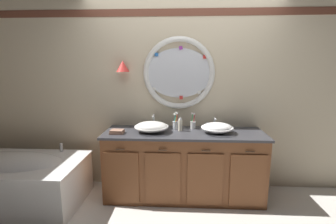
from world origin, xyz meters
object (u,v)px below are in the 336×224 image
bathtub (11,178)px  toothbrush_holder_right (193,124)px  sink_basin_right (217,128)px  soap_dispenser (180,125)px  sink_basin_left (152,127)px  folded_hand_towel (117,132)px  toothbrush_holder_left (176,124)px

bathtub → toothbrush_holder_right: size_ratio=8.00×
sink_basin_right → soap_dispenser: bearing=170.6°
sink_basin_left → toothbrush_holder_right: size_ratio=1.98×
sink_basin_left → folded_hand_towel: 0.42m
bathtub → sink_basin_right: sink_basin_right is taller
bathtub → sink_basin_right: (2.49, 0.28, 0.59)m
toothbrush_holder_left → sink_basin_left: bearing=-149.8°
bathtub → toothbrush_holder_left: toothbrush_holder_left is taller
sink_basin_right → toothbrush_holder_left: size_ratio=1.76×
toothbrush_holder_left → soap_dispenser: bearing=-58.1°
bathtub → soap_dispenser: size_ratio=9.95×
toothbrush_holder_left → folded_hand_towel: toothbrush_holder_left is taller
toothbrush_holder_right → folded_hand_towel: size_ratio=1.28×
sink_basin_right → toothbrush_holder_left: 0.54m
toothbrush_holder_right → soap_dispenser: size_ratio=1.24×
bathtub → folded_hand_towel: bearing=8.6°
bathtub → soap_dispenser: bearing=9.8°
sink_basin_left → soap_dispenser: soap_dispenser is taller
bathtub → sink_basin_right: 2.57m
toothbrush_holder_left → folded_hand_towel: size_ratio=1.35×
toothbrush_holder_left → folded_hand_towel: (-0.71, -0.26, -0.04)m
toothbrush_holder_right → sink_basin_left: bearing=-159.8°
soap_dispenser → folded_hand_towel: size_ratio=1.03×
bathtub → toothbrush_holder_left: bearing=12.8°
sink_basin_right → toothbrush_holder_left: toothbrush_holder_left is taller
sink_basin_left → soap_dispenser: size_ratio=2.46×
toothbrush_holder_left → soap_dispenser: toothbrush_holder_left is taller
sink_basin_right → soap_dispenser: size_ratio=2.29×
bathtub → toothbrush_holder_left: size_ratio=7.64×
toothbrush_holder_left → soap_dispenser: (0.06, -0.10, 0.01)m
bathtub → sink_basin_right: bearing=6.4°
bathtub → sink_basin_left: sink_basin_left is taller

